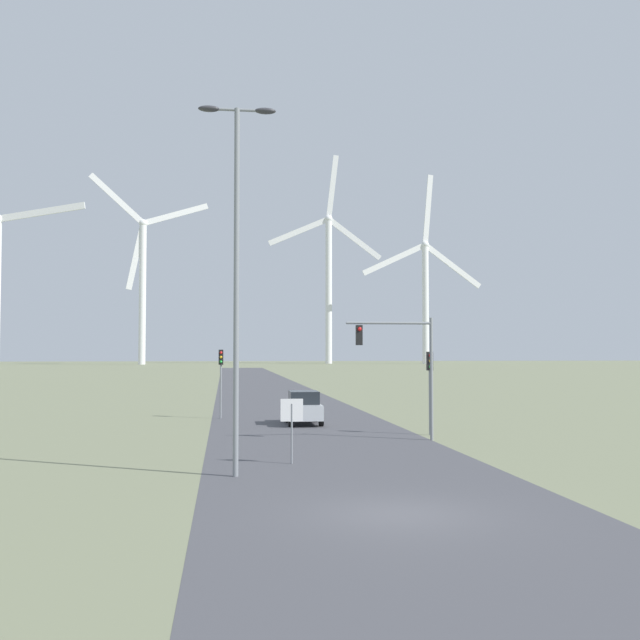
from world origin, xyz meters
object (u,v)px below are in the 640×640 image
(stop_sign_near, at_px, (292,418))
(traffic_light_post_near_left, at_px, (221,368))
(wind_turbine_right, at_px, (425,287))
(wind_turbine_left, at_px, (143,276))
(car_approaching, at_px, (303,408))
(wind_turbine_center, at_px, (329,274))
(traffic_light_mast_overhead, at_px, (401,353))
(streetlamp, at_px, (237,251))
(traffic_light_post_near_right, at_px, (430,374))

(stop_sign_near, distance_m, traffic_light_post_near_left, 18.75)
(wind_turbine_right, bearing_deg, wind_turbine_left, -178.03)
(car_approaching, height_order, wind_turbine_center, wind_turbine_center)
(stop_sign_near, xyz_separation_m, traffic_light_mast_overhead, (5.51, 6.31, 2.32))
(wind_turbine_right, bearing_deg, car_approaching, -107.15)
(streetlamp, distance_m, stop_sign_near, 6.49)
(streetlamp, distance_m, wind_turbine_right, 229.49)
(stop_sign_near, height_order, wind_turbine_right, wind_turbine_right)
(stop_sign_near, relative_size, traffic_light_post_near_right, 0.58)
(streetlamp, bearing_deg, wind_turbine_right, 73.15)
(traffic_light_mast_overhead, height_order, wind_turbine_center, wind_turbine_center)
(traffic_light_post_near_right, xyz_separation_m, wind_turbine_center, (24.99, 214.24, 27.47))
(streetlamp, xyz_separation_m, traffic_light_mast_overhead, (7.53, 8.79, -3.32))
(traffic_light_post_near_left, relative_size, wind_turbine_left, 0.07)
(stop_sign_near, distance_m, traffic_light_post_near_right, 11.26)
(streetlamp, distance_m, wind_turbine_left, 218.31)
(traffic_light_post_near_left, bearing_deg, stop_sign_near, -81.99)
(traffic_light_post_near_right, height_order, wind_turbine_right, wind_turbine_right)
(traffic_light_post_near_left, distance_m, wind_turbine_right, 210.16)
(traffic_light_post_near_right, bearing_deg, streetlamp, -131.02)
(stop_sign_near, height_order, traffic_light_post_near_left, traffic_light_post_near_left)
(stop_sign_near, bearing_deg, wind_turbine_right, 73.46)
(streetlamp, bearing_deg, wind_turbine_left, 96.91)
(wind_turbine_right, bearing_deg, wind_turbine_center, 169.04)
(traffic_light_mast_overhead, bearing_deg, traffic_light_post_near_left, 123.62)
(stop_sign_near, height_order, traffic_light_mast_overhead, traffic_light_mast_overhead)
(traffic_light_mast_overhead, xyz_separation_m, wind_turbine_left, (-33.67, 206.96, 24.06))
(traffic_light_post_near_right, xyz_separation_m, car_approaching, (-5.48, 6.04, -2.01))
(wind_turbine_right, bearing_deg, stop_sign_near, -106.54)
(car_approaching, xyz_separation_m, wind_turbine_right, (62.33, 202.03, 24.88))
(traffic_light_post_near_right, relative_size, wind_turbine_center, 0.06)
(streetlamp, height_order, car_approaching, streetlamp)
(streetlamp, relative_size, wind_turbine_center, 0.17)
(traffic_light_post_near_right, relative_size, car_approaching, 0.97)
(traffic_light_post_near_right, xyz_separation_m, wind_turbine_left, (-35.57, 204.90, 25.06))
(stop_sign_near, distance_m, wind_turbine_left, 216.73)
(traffic_light_post_near_right, height_order, wind_turbine_left, wind_turbine_left)
(traffic_light_mast_overhead, bearing_deg, wind_turbine_left, 99.24)
(stop_sign_near, xyz_separation_m, traffic_light_post_near_right, (7.41, 8.37, 1.31))
(streetlamp, relative_size, car_approaching, 2.90)
(wind_turbine_left, bearing_deg, stop_sign_near, -82.48)
(traffic_light_post_near_left, bearing_deg, wind_turbine_right, 71.33)
(car_approaching, bearing_deg, traffic_light_post_near_left, 137.90)
(streetlamp, distance_m, wind_turbine_center, 228.88)
(traffic_light_post_near_right, height_order, traffic_light_mast_overhead, traffic_light_mast_overhead)
(traffic_light_mast_overhead, distance_m, wind_turbine_left, 211.05)
(wind_turbine_left, relative_size, wind_turbine_right, 0.93)
(wind_turbine_center, relative_size, wind_turbine_right, 1.11)
(streetlamp, distance_m, car_approaching, 18.47)
(wind_turbine_left, relative_size, wind_turbine_center, 0.84)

